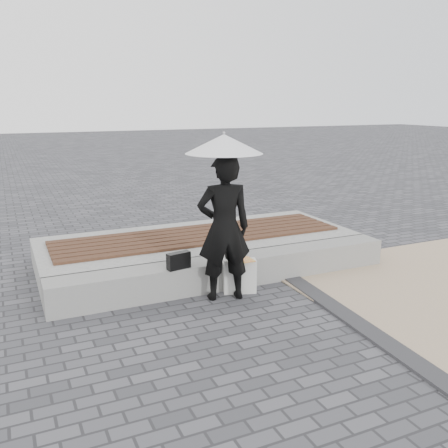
{
  "coord_description": "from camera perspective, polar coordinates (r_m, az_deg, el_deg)",
  "views": [
    {
      "loc": [
        -2.8,
        -4.31,
        2.5
      ],
      "look_at": [
        -0.3,
        1.18,
        1.0
      ],
      "focal_mm": 39.36,
      "sensor_mm": 36.0,
      "label": 1
    }
  ],
  "objects": [
    {
      "name": "ground",
      "position": [
        5.72,
        7.83,
        -12.13
      ],
      "size": [
        80.0,
        80.0,
        0.0
      ],
      "primitive_type": "plane",
      "color": "#505055",
      "rests_on": "ground"
    },
    {
      "name": "handbag",
      "position": [
        6.39,
        -5.3,
        -4.25
      ],
      "size": [
        0.33,
        0.17,
        0.22
      ],
      "primitive_type": "cube",
      "rotation": [
        0.0,
        0.0,
        0.19
      ],
      "color": "black",
      "rests_on": "seating_ledge"
    },
    {
      "name": "parasol",
      "position": [
        6.06,
        0.0,
        9.28
      ],
      "size": [
        0.96,
        0.96,
        1.23
      ],
      "rotation": [
        0.0,
        0.0,
        0.4
      ],
      "color": "#B2B2B7",
      "rests_on": "ground"
    },
    {
      "name": "magazine",
      "position": [
        6.52,
        2.04,
        -4.24
      ],
      "size": [
        0.31,
        0.23,
        0.01
      ],
      "primitive_type": "cube",
      "rotation": [
        0.0,
        0.0,
        -0.0
      ],
      "color": "red",
      "rests_on": "canvas_tote"
    },
    {
      "name": "timber_decking",
      "position": [
        7.92,
        -2.91,
        -1.28
      ],
      "size": [
        4.6,
        1.2,
        0.04
      ],
      "primitive_type": null,
      "color": "#503020",
      "rests_on": "timber_platform"
    },
    {
      "name": "edging_band",
      "position": [
        5.77,
        17.02,
        -12.19
      ],
      "size": [
        0.61,
        5.2,
        0.04
      ],
      "primitive_type": "cube",
      "rotation": [
        0.0,
        0.0,
        -0.07
      ],
      "color": "#333335",
      "rests_on": "ground"
    },
    {
      "name": "canvas_tote",
      "position": [
        6.64,
        1.83,
        -6.04
      ],
      "size": [
        0.47,
        0.31,
        0.46
      ],
      "primitive_type": "cube",
      "rotation": [
        0.0,
        0.0,
        -0.33
      ],
      "color": "silver",
      "rests_on": "ground"
    },
    {
      "name": "woman",
      "position": [
        6.23,
        0.0,
        -0.49
      ],
      "size": [
        0.76,
        0.57,
        1.89
      ],
      "primitive_type": "imported",
      "rotation": [
        0.0,
        0.0,
        2.95
      ],
      "color": "black",
      "rests_on": "ground"
    },
    {
      "name": "timber_platform",
      "position": [
        7.98,
        -2.89,
        -2.81
      ],
      "size": [
        5.0,
        2.0,
        0.4
      ],
      "primitive_type": "cube",
      "color": "#B0B0AA",
      "rests_on": "ground"
    },
    {
      "name": "seating_ledge",
      "position": [
        6.93,
        0.8,
        -5.42
      ],
      "size": [
        5.0,
        0.45,
        0.4
      ],
      "primitive_type": "cube",
      "color": "gray",
      "rests_on": "ground"
    }
  ]
}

